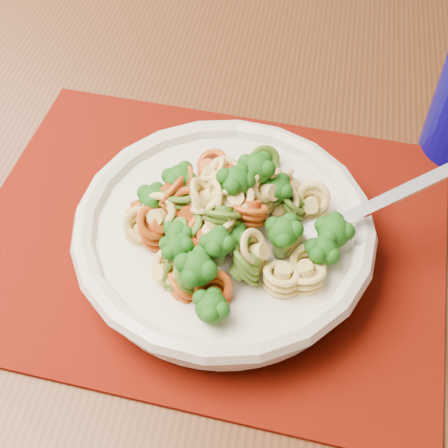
% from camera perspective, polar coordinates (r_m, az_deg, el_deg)
% --- Properties ---
extents(dining_table, '(1.52, 1.17, 0.74)m').
position_cam_1_polar(dining_table, '(0.70, 4.20, 0.85)').
color(dining_table, '#542E17').
rests_on(dining_table, ground).
extents(placemat, '(0.45, 0.38, 0.00)m').
position_cam_1_polar(placemat, '(0.54, -1.40, -1.16)').
color(placemat, '#631204').
rests_on(placemat, dining_table).
extents(pasta_bowl, '(0.25, 0.25, 0.05)m').
position_cam_1_polar(pasta_bowl, '(0.51, 0.00, -0.79)').
color(pasta_bowl, silver).
rests_on(pasta_bowl, placemat).
extents(pasta_broccoli_heap, '(0.21, 0.21, 0.06)m').
position_cam_1_polar(pasta_broccoli_heap, '(0.49, 0.00, 0.44)').
color(pasta_broccoli_heap, '#D3BA68').
rests_on(pasta_broccoli_heap, pasta_bowl).
extents(fork, '(0.15, 0.14, 0.08)m').
position_cam_1_polar(fork, '(0.49, 8.14, -0.97)').
color(fork, silver).
rests_on(fork, pasta_bowl).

